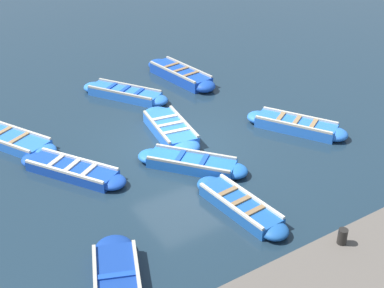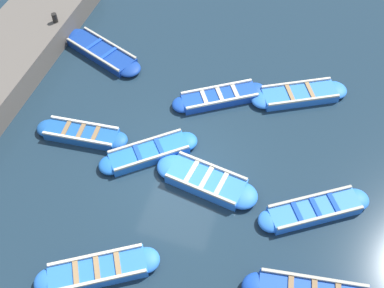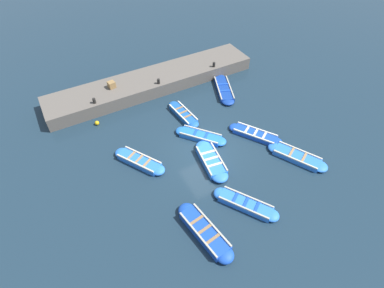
{
  "view_description": "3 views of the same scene",
  "coord_description": "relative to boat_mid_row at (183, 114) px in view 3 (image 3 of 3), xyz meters",
  "views": [
    {
      "loc": [
        11.98,
        -7.24,
        8.29
      ],
      "look_at": [
        0.21,
        0.29,
        0.17
      ],
      "focal_mm": 50.0,
      "sensor_mm": 36.0,
      "label": 1
    },
    {
      "loc": [
        -2.73,
        7.38,
        11.6
      ],
      "look_at": [
        -0.17,
        -0.83,
        0.44
      ],
      "focal_mm": 42.0,
      "sensor_mm": 36.0,
      "label": 2
    },
    {
      "loc": [
        -10.14,
        6.58,
        12.85
      ],
      "look_at": [
        0.66,
        0.55,
        0.28
      ],
      "focal_mm": 28.0,
      "sensor_mm": 36.0,
      "label": 3
    }
  ],
  "objects": [
    {
      "name": "ground_plane",
      "position": [
        -3.47,
        0.35,
        -0.16
      ],
      "size": [
        120.0,
        120.0,
        0.0
      ],
      "primitive_type": "plane",
      "color": "#1C303F"
    },
    {
      "name": "boat_mid_row",
      "position": [
        0.0,
        0.0,
        0.0
      ],
      "size": [
        3.17,
        0.97,
        0.37
      ],
      "color": "#1E59AD",
      "rests_on": "ground"
    },
    {
      "name": "boat_broadside",
      "position": [
        -3.88,
        -2.95,
        -0.01
      ],
      "size": [
        3.28,
        2.44,
        0.35
      ],
      "color": "#1947B7",
      "rests_on": "ground"
    },
    {
      "name": "boat_outer_left",
      "position": [
        -7.98,
        3.12,
        0.05
      ],
      "size": [
        3.71,
        1.32,
        0.47
      ],
      "color": "#1947B7",
      "rests_on": "ground"
    },
    {
      "name": "boat_stern_in",
      "position": [
        -2.46,
        4.11,
        0.02
      ],
      "size": [
        3.24,
        2.34,
        0.4
      ],
      "color": "blue",
      "rests_on": "ground"
    },
    {
      "name": "boat_drifting",
      "position": [
        -6.53,
        -3.91,
        -0.01
      ],
      "size": [
        3.49,
        2.37,
        0.36
      ],
      "color": "blue",
      "rests_on": "ground"
    },
    {
      "name": "boat_bow_out",
      "position": [
        -4.41,
        0.55,
        0.02
      ],
      "size": [
        3.38,
        1.42,
        0.42
      ],
      "color": "blue",
      "rests_on": "ground"
    },
    {
      "name": "boat_inner_gap",
      "position": [
        1.06,
        -3.91,
        -0.01
      ],
      "size": [
        3.86,
        2.26,
        0.35
      ],
      "color": "navy",
      "rests_on": "ground"
    },
    {
      "name": "boat_tucked",
      "position": [
        -7.67,
        0.57,
        0.0
      ],
      "size": [
        3.29,
        2.47,
        0.38
      ],
      "color": "blue",
      "rests_on": "ground"
    },
    {
      "name": "boat_far_corner",
      "position": [
        -2.37,
        0.06,
        -0.0
      ],
      "size": [
        3.0,
        2.64,
        0.37
      ],
      "color": "blue",
      "rests_on": "ground"
    },
    {
      "name": "quay_wall",
      "position": [
        4.01,
        0.35,
        0.3
      ],
      "size": [
        2.81,
        15.36,
        0.92
      ],
      "color": "#605951",
      "rests_on": "ground"
    },
    {
      "name": "bollard_north",
      "position": [
        2.95,
        -4.19,
        0.94
      ],
      "size": [
        0.2,
        0.2,
        0.35
      ],
      "primitive_type": "cylinder",
      "color": "black",
      "rests_on": "quay_wall"
    },
    {
      "name": "bollard_mid_north",
      "position": [
        2.95,
        0.35,
        0.94
      ],
      "size": [
        0.2,
        0.2,
        0.35
      ],
      "primitive_type": "cylinder",
      "color": "black",
      "rests_on": "quay_wall"
    },
    {
      "name": "bollard_mid_south",
      "position": [
        2.95,
        4.9,
        0.94
      ],
      "size": [
        0.2,
        0.2,
        0.35
      ],
      "primitive_type": "cylinder",
      "color": "black",
      "rests_on": "quay_wall"
    },
    {
      "name": "wooden_crate",
      "position": [
        4.08,
        3.35,
        0.99
      ],
      "size": [
        0.51,
        0.51,
        0.44
      ],
      "primitive_type": "cube",
      "rotation": [
        0.0,
        0.0,
        0.16
      ],
      "color": "olive",
      "rests_on": "quay_wall"
    },
    {
      "name": "buoy_orange_near",
      "position": [
        1.93,
        5.24,
        -0.02
      ],
      "size": [
        0.28,
        0.28,
        0.28
      ],
      "primitive_type": "sphere",
      "color": "#EAB214",
      "rests_on": "ground"
    }
  ]
}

